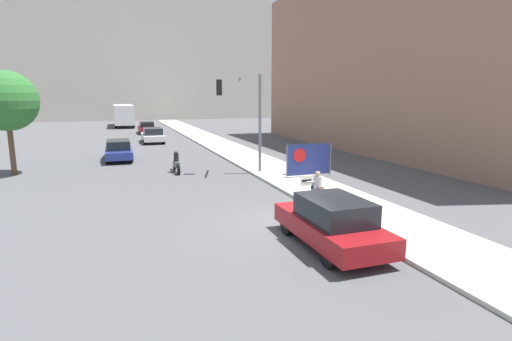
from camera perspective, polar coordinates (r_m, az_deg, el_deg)
The scene contains 15 objects.
ground_plane at distance 13.73m, azimuth 4.93°, elevation -7.75°, with size 160.00×160.00×0.00m, color #4F4F51.
sidewalk_curb at distance 28.51m, azimuth -1.62°, elevation 2.05°, with size 3.21×90.00×0.13m, color #B7B2A8.
building_backdrop_far at distance 81.66m, azimuth -17.82°, elevation 20.09°, with size 52.00×12.00×36.82m.
building_backdrop_right at distance 34.67m, azimuth 20.53°, elevation 14.60°, with size 10.00×32.00×14.21m.
seated_protester at distance 16.20m, azimuth 8.82°, elevation -2.09°, with size 1.00×0.77×1.22m.
pedestrian_behind at distance 21.59m, azimuth 5.57°, elevation 1.59°, with size 0.34×0.34×1.61m.
protest_banner at distance 21.06m, azimuth 7.54°, elevation 1.59°, with size 2.60×0.06×1.73m.
traffic_light_pole at distance 22.12m, azimuth -1.67°, elevation 9.05°, with size 2.40×2.16×5.35m.
parked_car_curbside at distance 11.79m, azimuth 10.79°, elevation -7.29°, with size 1.79×4.26×1.47m.
car_on_road_nearest at distance 28.77m, azimuth -19.03°, elevation 2.81°, with size 1.70×4.71×1.37m.
car_on_road_midblock at distance 38.64m, azimuth -14.52°, elevation 4.92°, with size 1.87×4.63×1.37m.
car_on_road_distant at distance 48.31m, azimuth -15.35°, elevation 5.96°, with size 1.72×4.69×1.37m.
city_bus_on_road at distance 60.44m, azimuth -18.38°, elevation 7.67°, with size 2.58×10.43×3.03m.
motorcycle_on_road at distance 23.26m, azimuth -11.31°, elevation 1.04°, with size 0.28×2.23×1.21m.
street_tree_near_curb at distance 25.58m, azimuth -32.08°, elevation 8.40°, with size 3.26×3.26×5.68m.
Camera 1 is at (-5.41, -11.85, 4.32)m, focal length 28.00 mm.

